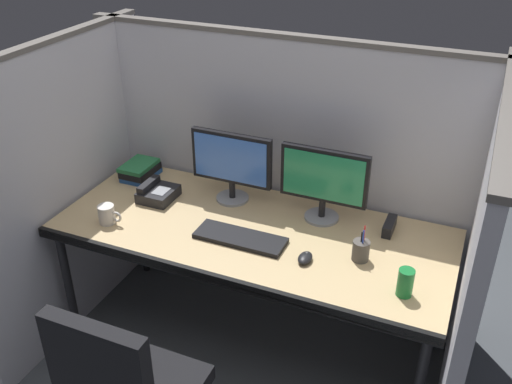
# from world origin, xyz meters

# --- Properties ---
(ground_plane) EXTENTS (8.00, 8.00, 0.00)m
(ground_plane) POSITION_xyz_m (0.00, 0.00, 0.00)
(ground_plane) COLOR #4C5156
(cubicle_partition_rear) EXTENTS (2.21, 0.06, 1.57)m
(cubicle_partition_rear) POSITION_xyz_m (0.00, 0.74, 0.79)
(cubicle_partition_rear) COLOR silver
(cubicle_partition_rear) RESTS_ON ground
(cubicle_partition_left) EXTENTS (0.06, 1.41, 1.57)m
(cubicle_partition_left) POSITION_xyz_m (-0.99, 0.20, 0.79)
(cubicle_partition_left) COLOR silver
(cubicle_partition_left) RESTS_ON ground
(cubicle_partition_right) EXTENTS (0.06, 1.41, 1.57)m
(cubicle_partition_right) POSITION_xyz_m (0.99, 0.20, 0.79)
(cubicle_partition_right) COLOR silver
(cubicle_partition_right) RESTS_ON ground
(desk) EXTENTS (1.90, 0.80, 0.74)m
(desk) POSITION_xyz_m (0.00, 0.29, 0.69)
(desk) COLOR tan
(desk) RESTS_ON ground
(monitor_left) EXTENTS (0.43, 0.17, 0.37)m
(monitor_left) POSITION_xyz_m (-0.21, 0.52, 0.96)
(monitor_left) COLOR gray
(monitor_left) RESTS_ON desk
(monitor_right) EXTENTS (0.43, 0.17, 0.37)m
(monitor_right) POSITION_xyz_m (0.28, 0.53, 0.96)
(monitor_right) COLOR gray
(monitor_right) RESTS_ON desk
(keyboard_main) EXTENTS (0.43, 0.15, 0.02)m
(keyboard_main) POSITION_xyz_m (-0.01, 0.20, 0.75)
(keyboard_main) COLOR black
(keyboard_main) RESTS_ON desk
(computer_mouse) EXTENTS (0.06, 0.10, 0.04)m
(computer_mouse) POSITION_xyz_m (0.32, 0.16, 0.76)
(computer_mouse) COLOR black
(computer_mouse) RESTS_ON desk
(book_stack) EXTENTS (0.16, 0.21, 0.08)m
(book_stack) POSITION_xyz_m (-0.79, 0.54, 0.78)
(book_stack) COLOR #1E478C
(book_stack) RESTS_ON desk
(pen_cup) EXTENTS (0.08, 0.08, 0.17)m
(pen_cup) POSITION_xyz_m (0.54, 0.27, 0.79)
(pen_cup) COLOR #4C4742
(pen_cup) RESTS_ON desk
(desk_phone) EXTENTS (0.17, 0.19, 0.09)m
(desk_phone) POSITION_xyz_m (-0.57, 0.38, 0.77)
(desk_phone) COLOR black
(desk_phone) RESTS_ON desk
(soda_can) EXTENTS (0.07, 0.07, 0.12)m
(soda_can) POSITION_xyz_m (0.76, 0.10, 0.80)
(soda_can) COLOR #197233
(soda_can) RESTS_ON desk
(red_stapler) EXTENTS (0.04, 0.15, 0.06)m
(red_stapler) POSITION_xyz_m (0.61, 0.54, 0.77)
(red_stapler) COLOR black
(red_stapler) RESTS_ON desk
(coffee_mug) EXTENTS (0.13, 0.08, 0.09)m
(coffee_mug) POSITION_xyz_m (-0.67, 0.08, 0.79)
(coffee_mug) COLOR silver
(coffee_mug) RESTS_ON desk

